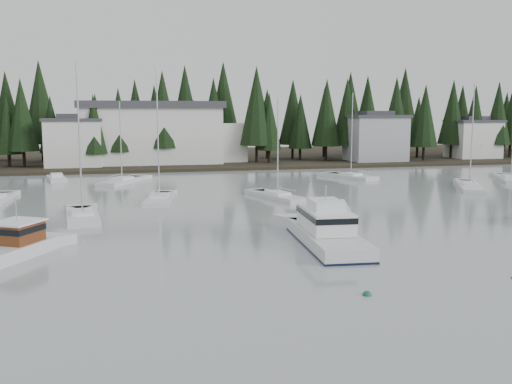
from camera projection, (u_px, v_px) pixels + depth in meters
ground at (378, 341)px, 23.71m from camera, size 260.00×260.00×0.00m
far_shore_land at (173, 159)px, 117.24m from camera, size 240.00×54.00×1.00m
conifer_treeline at (178, 163)px, 106.64m from camera, size 200.00×22.00×20.00m
house_west at (74, 141)px, 95.17m from camera, size 9.54×7.42×8.75m
house_east_a at (375, 137)px, 106.39m from camera, size 10.60×8.48×9.25m
house_east_b at (473, 138)px, 113.37m from camera, size 9.54×7.42×8.25m
harbor_inn at (163, 133)px, 101.64m from camera, size 29.50×11.50×10.90m
lobster_boat_brown at (3, 252)px, 36.83m from camera, size 7.04×9.22×4.42m
cabin_cruiser_center at (326, 234)px, 41.08m from camera, size 4.43×11.70×4.92m
sailboat_0 at (511, 180)px, 79.47m from camera, size 7.18×10.37×12.95m
sailboat_1 at (351, 178)px, 82.50m from camera, size 6.12×8.59×12.74m
sailboat_3 at (278, 198)px, 63.10m from camera, size 4.88×9.15×11.68m
sailboat_5 at (159, 201)px, 60.95m from camera, size 4.06×9.25×14.88m
sailboat_7 at (469, 188)px, 71.45m from camera, size 7.26×10.87×13.46m
sailboat_9 at (122, 182)px, 77.03m from camera, size 6.91×9.67×11.44m
sailboat_10 at (83, 218)px, 50.91m from camera, size 3.58×9.16×14.30m
runabout_1 at (337, 210)px, 55.09m from camera, size 3.70×5.91×1.42m
runabout_3 at (57, 180)px, 79.73m from camera, size 3.36×6.14×1.42m
mooring_buoy_green at (367, 295)px, 29.65m from camera, size 0.48×0.48×0.48m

